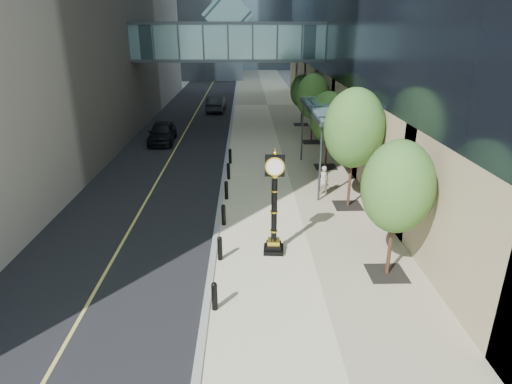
% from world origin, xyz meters
% --- Properties ---
extents(ground, '(320.00, 320.00, 0.00)m').
position_xyz_m(ground, '(0.00, 0.00, 0.00)').
color(ground, gray).
rests_on(ground, ground).
extents(road, '(8.00, 180.00, 0.02)m').
position_xyz_m(road, '(-7.00, 40.00, 0.01)').
color(road, black).
rests_on(road, ground).
extents(sidewalk, '(8.00, 180.00, 0.06)m').
position_xyz_m(sidewalk, '(1.00, 40.00, 0.03)').
color(sidewalk, beige).
rests_on(sidewalk, ground).
extents(curb, '(0.25, 180.00, 0.07)m').
position_xyz_m(curb, '(-3.00, 40.00, 0.04)').
color(curb, gray).
rests_on(curb, ground).
extents(skywalk, '(17.00, 4.20, 5.80)m').
position_xyz_m(skywalk, '(-3.00, 28.00, 7.71)').
color(skywalk, slate).
rests_on(skywalk, ground).
extents(entrance_canopy, '(3.00, 8.00, 4.38)m').
position_xyz_m(entrance_canopy, '(3.48, 14.00, 4.19)').
color(entrance_canopy, '#383F44').
rests_on(entrance_canopy, ground).
extents(bollard_row, '(0.20, 16.20, 0.90)m').
position_xyz_m(bollard_row, '(-2.70, 9.00, 0.51)').
color(bollard_row, black).
rests_on(bollard_row, sidewalk).
extents(street_trees, '(2.93, 28.37, 6.02)m').
position_xyz_m(street_trees, '(3.60, 14.71, 3.66)').
color(street_trees, black).
rests_on(street_trees, sidewalk).
extents(street_clock, '(0.87, 0.87, 4.29)m').
position_xyz_m(street_clock, '(-0.54, 4.79, 1.92)').
color(street_clock, black).
rests_on(street_clock, sidewalk).
extents(pedestrian, '(0.64, 0.47, 1.64)m').
position_xyz_m(pedestrian, '(2.58, 11.13, 0.88)').
color(pedestrian, '#A29C95').
rests_on(pedestrian, sidewalk).
extents(car_near, '(2.14, 4.91, 1.65)m').
position_xyz_m(car_near, '(-8.30, 22.88, 0.84)').
color(car_near, black).
rests_on(car_near, road).
extents(car_far, '(2.00, 5.11, 1.66)m').
position_xyz_m(car_far, '(-4.82, 36.35, 0.85)').
color(car_far, black).
rests_on(car_far, road).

